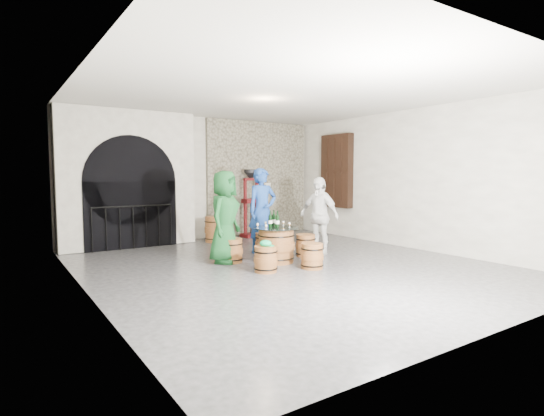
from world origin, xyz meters
TOP-DOWN VIEW (x-y plane):
  - ground at (0.00, 0.00)m, footprint 8.00×8.00m
  - wall_back at (0.00, 4.00)m, footprint 8.00×0.00m
  - wall_front at (0.00, -4.00)m, footprint 8.00×0.00m
  - wall_left at (-3.50, 0.00)m, footprint 0.00×8.00m
  - wall_right at (3.50, 0.00)m, footprint 0.00×8.00m
  - ceiling at (0.00, 0.00)m, footprint 8.00×8.00m
  - stone_facing_panel at (1.80, 3.94)m, footprint 3.20×0.12m
  - arched_opening at (-1.90, 3.74)m, footprint 3.10×0.60m
  - shuttered_window at (3.38, 2.40)m, footprint 0.23×1.10m
  - barrel_table at (-0.01, 0.37)m, footprint 0.88×0.88m
  - barrel_stool_left at (-0.73, 0.83)m, footprint 0.43×0.43m
  - barrel_stool_far at (0.25, 1.19)m, footprint 0.43×0.43m
  - barrel_stool_right at (0.83, 0.52)m, footprint 0.43×0.43m
  - barrel_stool_near_right at (0.22, -0.45)m, footprint 0.43×0.43m
  - barrel_stool_near_left at (-0.63, -0.21)m, footprint 0.43×0.43m
  - green_cap at (-0.63, -0.22)m, footprint 0.25×0.21m
  - person_green at (-0.85, 0.91)m, footprint 1.04×0.98m
  - person_blue at (0.31, 1.37)m, footprint 0.70×0.49m
  - person_white at (1.25, 0.59)m, footprint 0.61×1.04m
  - wine_bottle_left at (-0.08, 0.47)m, footprint 0.08×0.08m
  - wine_bottle_center at (0.02, 0.37)m, footprint 0.08×0.08m
  - wine_bottle_right at (0.06, 0.56)m, footprint 0.08×0.08m
  - tasting_glass_a at (-0.35, 0.20)m, footprint 0.05×0.05m
  - tasting_glass_b at (0.25, 0.50)m, footprint 0.05×0.05m
  - tasting_glass_c at (-0.10, 0.60)m, footprint 0.05×0.05m
  - tasting_glass_d at (0.14, 0.64)m, footprint 0.05×0.05m
  - tasting_glass_e at (0.20, 0.22)m, footprint 0.05×0.05m
  - tasting_glass_f at (-0.38, 0.46)m, footprint 0.05×0.05m
  - side_barrel at (0.07, 3.28)m, footprint 0.49×0.49m
  - corking_press at (1.31, 3.52)m, footprint 0.77×0.45m
  - control_box at (2.05, 3.86)m, footprint 0.18×0.10m

SIDE VIEW (x-z plane):
  - ground at x=0.00m, z-range 0.00..0.00m
  - barrel_stool_left at x=-0.73m, z-range 0.00..0.46m
  - barrel_stool_far at x=0.25m, z-range 0.00..0.46m
  - barrel_stool_right at x=0.83m, z-range 0.00..0.46m
  - barrel_stool_near_right at x=0.22m, z-range 0.00..0.46m
  - barrel_stool_near_left at x=-0.63m, z-range 0.00..0.46m
  - side_barrel at x=0.07m, z-range 0.00..0.65m
  - barrel_table at x=-0.01m, z-range 0.00..0.68m
  - green_cap at x=-0.63m, z-range 0.45..0.56m
  - tasting_glass_a at x=-0.35m, z-range 0.68..0.78m
  - tasting_glass_b at x=0.25m, z-range 0.68..0.78m
  - tasting_glass_c at x=-0.10m, z-range 0.68..0.78m
  - tasting_glass_d at x=0.14m, z-range 0.68..0.78m
  - tasting_glass_e at x=0.20m, z-range 0.68..0.78m
  - tasting_glass_f at x=-0.38m, z-range 0.68..0.78m
  - wine_bottle_left at x=-0.08m, z-range 0.65..0.98m
  - wine_bottle_center at x=0.02m, z-range 0.65..0.98m
  - wine_bottle_right at x=0.06m, z-range 0.65..0.98m
  - person_white at x=1.25m, z-range 0.00..1.66m
  - person_green at x=-0.85m, z-range 0.00..1.78m
  - person_blue at x=0.31m, z-range 0.00..1.84m
  - corking_press at x=1.31m, z-range 0.15..1.99m
  - control_box at x=2.05m, z-range 1.24..1.46m
  - arched_opening at x=-1.90m, z-range -0.01..3.18m
  - wall_back at x=0.00m, z-range -2.40..5.60m
  - wall_front at x=0.00m, z-range -2.40..5.60m
  - wall_left at x=-3.50m, z-range -2.40..5.60m
  - wall_right at x=3.50m, z-range -2.40..5.60m
  - stone_facing_panel at x=1.80m, z-range 0.01..3.19m
  - shuttered_window at x=3.38m, z-range 0.80..2.80m
  - ceiling at x=0.00m, z-range 3.20..3.20m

